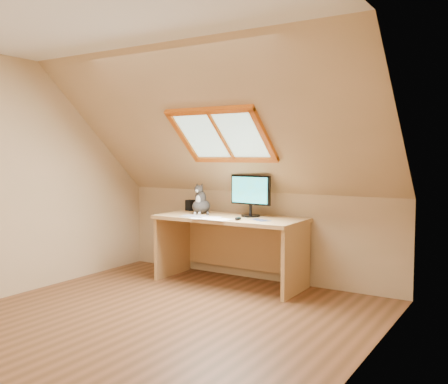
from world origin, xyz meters
The scene contains 10 objects.
ground centered at (0.00, 0.00, 0.00)m, with size 3.50×3.50×0.00m, color brown.
room_shell centered at (0.00, -0.09, 1.43)m, with size 3.52×3.52×2.41m.
desk centered at (-0.11, 1.45, 0.52)m, with size 1.64×0.72×0.75m.
monitor centered at (0.08, 1.50, 1.01)m, with size 0.49×0.21×0.45m.
cat centered at (-0.54, 1.44, 0.88)m, with size 0.21×0.25×0.36m.
desk_speaker centered at (-0.82, 1.63, 0.81)m, with size 0.09×0.09×0.13m, color black.
graphics_tablet centered at (-0.44, 1.16, 0.75)m, with size 0.27×0.19×0.01m, color #B2B2B7.
mouse centered at (0.12, 1.17, 0.76)m, with size 0.06×0.10×0.03m, color black.
papers centered at (-0.21, 1.12, 0.75)m, with size 0.35×0.30×0.01m.
cables centered at (0.22, 1.26, 0.75)m, with size 0.51×0.26×0.01m.
Camera 1 is at (2.70, -3.26, 1.42)m, focal length 40.00 mm.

